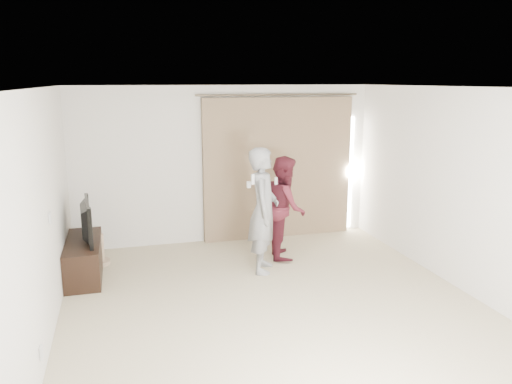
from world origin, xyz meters
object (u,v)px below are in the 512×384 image
tv_console (84,258)px  person_woman (285,207)px  tv (81,221)px  person_man (263,210)px

tv_console → person_woman: (2.95, 0.02, 0.53)m
tv → person_woman: bearing=-94.6°
tv → person_man: person_man is taller
tv_console → person_man: size_ratio=0.75×
tv_console → tv: 0.54m
tv_console → person_man: bearing=-10.6°
person_man → tv_console: bearing=169.4°
tv_console → tv: tv is taller
tv_console → person_woman: 3.00m
tv → person_man: bearing=-105.6°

